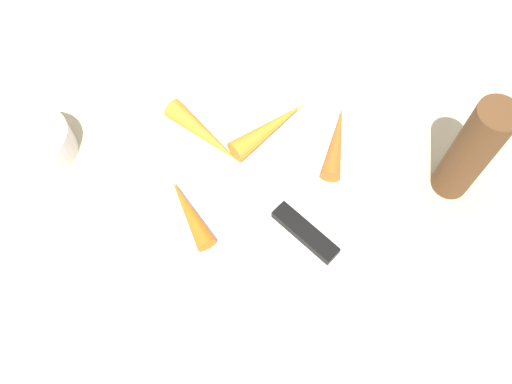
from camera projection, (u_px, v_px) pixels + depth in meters
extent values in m
plane|color=#C6B793|center=(256.00, 196.00, 0.69)|extent=(1.40, 1.40, 0.00)
cube|color=silver|center=(256.00, 194.00, 0.68)|extent=(0.36, 0.26, 0.01)
cube|color=#B7B7BC|center=(245.00, 183.00, 0.68)|extent=(0.10, 0.07, 0.00)
cube|color=black|center=(305.00, 233.00, 0.65)|extent=(0.09, 0.07, 0.01)
cone|color=orange|center=(267.00, 127.00, 0.70)|extent=(0.10, 0.11, 0.03)
cone|color=orange|center=(336.00, 142.00, 0.69)|extent=(0.03, 0.10, 0.03)
cone|color=orange|center=(204.00, 134.00, 0.70)|extent=(0.12, 0.08, 0.03)
cone|color=orange|center=(189.00, 212.00, 0.65)|extent=(0.08, 0.09, 0.02)
cylinder|color=silver|center=(41.00, 143.00, 0.70)|extent=(0.08, 0.08, 0.05)
cylinder|color=brown|center=(471.00, 152.00, 0.62)|extent=(0.05, 0.05, 0.16)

